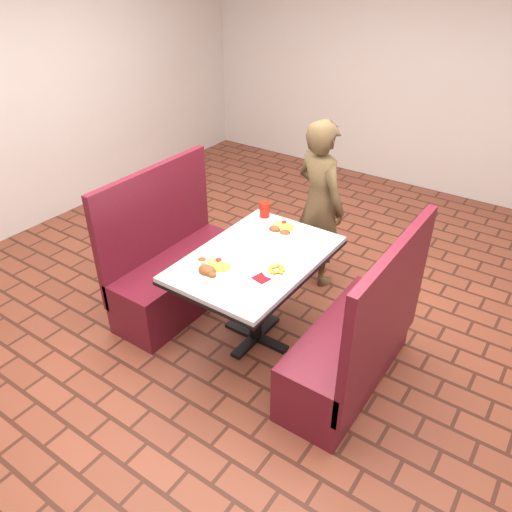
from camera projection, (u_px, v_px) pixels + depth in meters
The scene contains 15 objects.
room at pixel (256, 84), 2.85m from camera, with size 7.00×7.04×2.82m.
dining_table at pixel (256, 268), 3.52m from camera, with size 0.81×1.21×0.75m.
booth_bench_left at pixel (176, 270), 4.08m from camera, with size 0.47×1.20×1.17m.
booth_bench_right at pixel (355, 346), 3.31m from camera, with size 0.47×1.20×1.17m.
diner_person at pixel (319, 204), 4.20m from camera, with size 0.53×0.35×1.46m, color brown.
near_dinner_plate at pixel (213, 267), 3.30m from camera, with size 0.30×0.30×0.09m.
far_dinner_plate at pixel (282, 227), 3.77m from camera, with size 0.28×0.28×0.07m.
plantain_plate at pixel (276, 270), 3.30m from camera, with size 0.19×0.19×0.03m.
maroon_napkin at pixel (262, 278), 3.24m from camera, with size 0.10×0.10×0.00m, color maroon.
spoon_utensil at pixel (274, 277), 3.24m from camera, with size 0.01×0.13×0.00m, color silver.
red_tumbler at pixel (265, 210), 3.94m from camera, with size 0.08×0.08×0.12m, color red.
paper_napkin at pixel (243, 300), 3.03m from camera, with size 0.21×0.16×0.01m, color white.
knife_utensil at pixel (217, 277), 3.23m from camera, with size 0.01×0.19×0.00m, color silver.
fork_utensil at pixel (207, 279), 3.21m from camera, with size 0.01×0.16×0.00m, color silver.
lettuce_shreds at pixel (266, 254), 3.49m from camera, with size 0.28×0.32×0.00m, color #80BB4B, non-canonical shape.
Camera 1 is at (1.67, -2.41, 2.60)m, focal length 35.00 mm.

